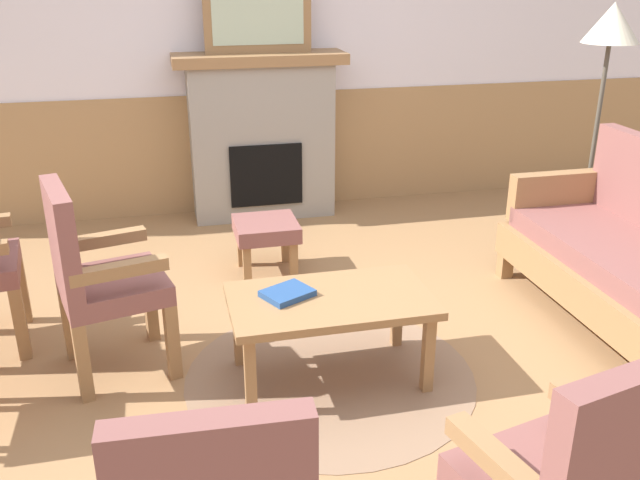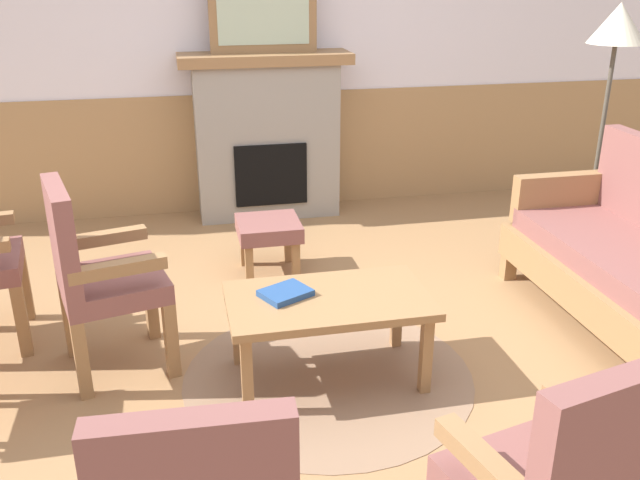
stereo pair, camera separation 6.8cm
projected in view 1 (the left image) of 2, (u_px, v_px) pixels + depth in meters
The scene contains 10 objects.
ground_plane at pixel (336, 365), 3.51m from camera, with size 14.00×14.00×0.00m, color #997047.
wall_back at pixel (254, 45), 5.36m from camera, with size 7.20×0.14×2.70m.
fireplace at pixel (262, 135), 5.38m from camera, with size 1.30×0.44×1.28m.
framed_picture at pixel (258, 14), 5.05m from camera, with size 0.80×0.04×0.56m.
coffee_table at pixel (330, 307), 3.27m from camera, with size 0.96×0.56×0.44m.
round_rug at pixel (330, 376), 3.41m from camera, with size 1.43×1.43×0.01m, color #896B51.
book_on_table at pixel (287, 293), 3.25m from camera, with size 0.22×0.17×0.03m, color navy.
footstool at pixel (266, 232), 4.46m from camera, with size 0.40×0.40×0.36m.
armchair_by_window_left at pixel (96, 273), 3.26m from camera, with size 0.58×0.58×0.98m.
floor_lamp_by_couch at pixel (610, 40), 4.39m from camera, with size 0.36×0.36×1.68m.
Camera 1 is at (-0.77, -2.92, 1.90)m, focal length 38.62 mm.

